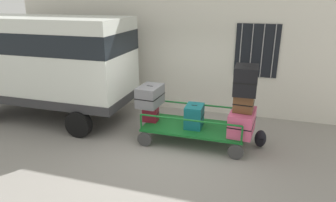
% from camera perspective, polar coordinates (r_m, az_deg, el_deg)
% --- Properties ---
extents(ground_plane, '(40.00, 40.00, 0.00)m').
position_cam_1_polar(ground_plane, '(7.40, 0.67, -8.59)').
color(ground_plane, gray).
extents(building_wall, '(12.00, 0.38, 5.00)m').
position_cam_1_polar(building_wall, '(9.24, 5.68, 13.22)').
color(building_wall, silver).
rests_on(building_wall, ground).
extents(van, '(4.99, 2.11, 2.94)m').
position_cam_1_polar(van, '(9.35, -22.40, 7.58)').
color(van, silver).
rests_on(van, ground).
extents(luggage_cart, '(2.53, 1.27, 0.40)m').
position_cam_1_polar(luggage_cart, '(7.53, 4.93, -5.24)').
color(luggage_cart, '#146023').
rests_on(luggage_cart, ground).
extents(cart_railing, '(2.42, 1.13, 0.41)m').
position_cam_1_polar(cart_railing, '(7.37, 5.02, -2.41)').
color(cart_railing, '#146023').
rests_on(cart_railing, luggage_cart).
extents(suitcase_left_bottom, '(0.39, 0.29, 0.44)m').
position_cam_1_polar(suitcase_left_bottom, '(7.73, -3.34, -2.32)').
color(suitcase_left_bottom, maroon).
rests_on(suitcase_left_bottom, luggage_cart).
extents(suitcase_left_middle, '(0.57, 0.79, 0.51)m').
position_cam_1_polar(suitcase_left_middle, '(7.56, -3.43, 1.01)').
color(suitcase_left_middle, slate).
rests_on(suitcase_left_middle, suitcase_left_bottom).
extents(suitcase_midleft_bottom, '(0.43, 0.56, 0.56)m').
position_cam_1_polar(suitcase_midleft_bottom, '(7.39, 5.00, -2.87)').
color(suitcase_midleft_bottom, '#0F5960').
rests_on(suitcase_midleft_bottom, luggage_cart).
extents(suitcase_center_bottom, '(0.62, 0.96, 0.55)m').
position_cam_1_polar(suitcase_center_bottom, '(7.25, 13.89, -3.89)').
color(suitcase_center_bottom, '#CC4C72').
rests_on(suitcase_center_bottom, luggage_cart).
extents(suitcase_center_middle, '(0.47, 0.45, 0.42)m').
position_cam_1_polar(suitcase_center_middle, '(7.07, 14.20, -0.29)').
color(suitcase_center_middle, brown).
rests_on(suitcase_center_middle, suitcase_center_bottom).
extents(suitcase_center_top, '(0.51, 0.69, 0.64)m').
position_cam_1_polar(suitcase_center_top, '(6.93, 14.56, 3.89)').
color(suitcase_center_top, black).
rests_on(suitcase_center_top, suitcase_center_middle).
extents(backpack, '(0.27, 0.22, 0.44)m').
position_cam_1_polar(backpack, '(7.61, 17.15, -6.88)').
color(backpack, black).
rests_on(backpack, ground).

